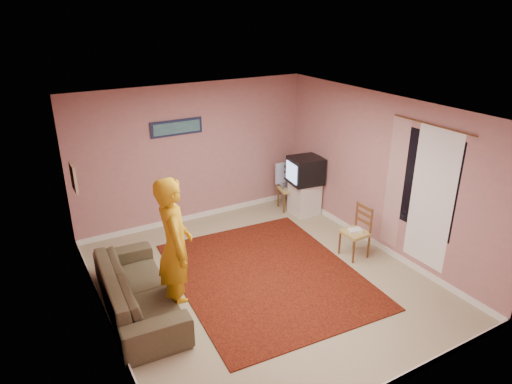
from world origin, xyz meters
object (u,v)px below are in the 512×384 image
crt_tv (305,170)px  chair_a (289,184)px  chair_b (356,227)px  person (175,247)px  sofa (138,289)px  tv_cabinet (304,198)px

crt_tv → chair_a: size_ratio=1.36×
chair_b → crt_tv: bearing=170.7°
crt_tv → chair_b: crt_tv is taller
chair_a → chair_b: 2.10m
crt_tv → person: bearing=-145.1°
crt_tv → person: 3.69m
sofa → person: person is taller
sofa → chair_b: bearing=-92.2°
sofa → person: 0.85m
crt_tv → chair_b: bearing=-90.8°
tv_cabinet → crt_tv: bearing=172.6°
chair_b → person: size_ratio=0.25×
chair_a → sofa: size_ratio=0.23×
chair_b → person: person is taller
chair_a → crt_tv: bearing=-53.5°
tv_cabinet → chair_a: size_ratio=1.31×
chair_b → person: 3.05m
tv_cabinet → sofa: bearing=-159.1°
tv_cabinet → chair_a: 0.42m
tv_cabinet → crt_tv: size_ratio=0.96×
tv_cabinet → chair_a: chair_a is taller
chair_a → chair_b: chair_a is taller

